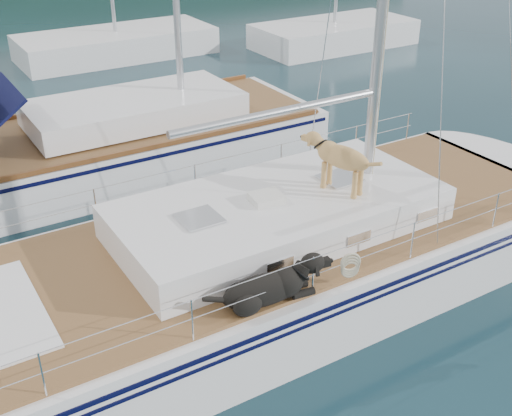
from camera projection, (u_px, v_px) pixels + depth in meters
ground at (236, 306)px, 10.52m from camera, size 120.00×120.00×0.00m
main_sailboat at (241, 270)px, 10.23m from camera, size 12.00×3.85×14.01m
neighbor_sailboat at (93, 151)px, 14.66m from camera, size 11.00×3.50×13.30m
bg_boat_center at (117, 45)px, 24.19m from camera, size 7.20×3.00×11.65m
bg_boat_east at (334, 35)px, 25.62m from camera, size 6.40×3.00×11.65m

